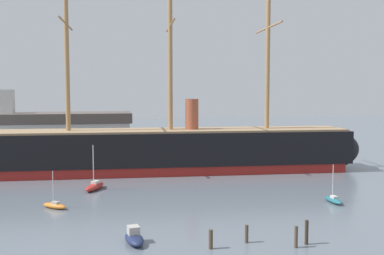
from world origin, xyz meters
The scene contains 11 objects.
tall_ship centered at (-0.57, 47.61, 4.02)m, with size 76.79×17.06×36.92m.
motorboat_foreground_left centered at (-9.21, 10.73, 0.57)m, with size 2.21×4.08×1.63m.
sailboat_mid_left centered at (-18.09, 25.44, 0.39)m, with size 3.47×3.09×4.67m.
sailboat_mid_right centered at (17.07, 21.75, 0.42)m, with size 1.26×3.86×4.98m.
sailboat_alongside_bow centered at (-13.51, 35.26, 0.56)m, with size 3.53×5.27×6.64m.
sailboat_far_right centered at (27.64, 50.78, 0.56)m, with size 5.06×4.27×6.68m.
motorboat_distant_centre centered at (1.46, 63.66, 0.64)m, with size 4.63×3.75×1.81m.
mooring_piling_nearest centered at (-2.37, 7.94, 0.90)m, with size 0.39×0.39×1.81m, color #4C3D2D.
mooring_piling_left_pair centered at (1.38, 8.97, 0.87)m, with size 0.35×0.35×1.74m, color #4C3D2D.
mooring_piling_right_pair centered at (5.47, 6.79, 1.02)m, with size 0.32×0.32×2.04m, color #4C3D2D.
mooring_piling_midwater centered at (6.81, 7.48, 1.17)m, with size 0.34×0.34×2.34m, color #382B1E.
Camera 1 is at (-11.57, -31.93, 14.58)m, focal length 42.70 mm.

